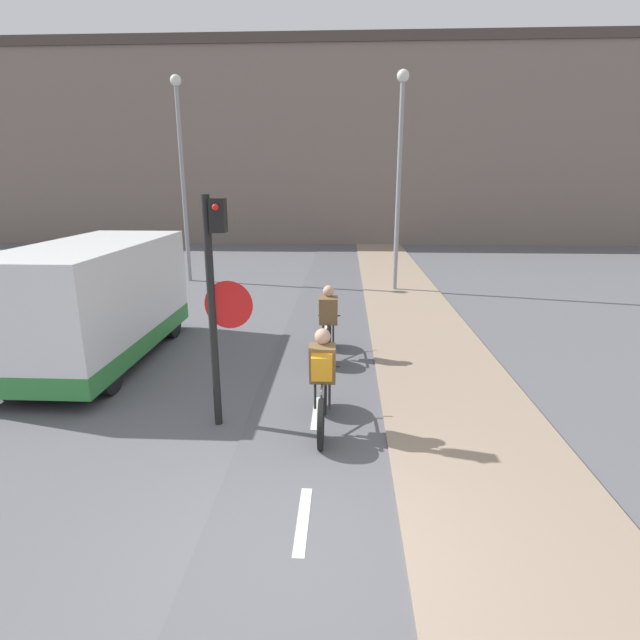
{
  "coord_description": "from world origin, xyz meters",
  "views": [
    {
      "loc": [
        0.4,
        -3.93,
        3.45
      ],
      "look_at": [
        0.0,
        4.04,
        1.2
      ],
      "focal_mm": 28.0,
      "sensor_mm": 36.0,
      "label": 1
    }
  ],
  "objects_px": {
    "street_lamp_sidewalk": "(400,160)",
    "cyclist_near": "(322,384)",
    "traffic_light_pole": "(217,289)",
    "street_lamp_far": "(181,159)",
    "cyclist_far": "(328,326)",
    "van": "(97,304)"
  },
  "relations": [
    {
      "from": "street_lamp_far",
      "to": "cyclist_far",
      "type": "xyz_separation_m",
      "value": [
        5.18,
        -7.74,
        -3.43
      ]
    },
    {
      "from": "street_lamp_sidewalk",
      "to": "van",
      "type": "relative_size",
      "value": 1.36
    },
    {
      "from": "street_lamp_far",
      "to": "street_lamp_sidewalk",
      "type": "relative_size",
      "value": 1.03
    },
    {
      "from": "traffic_light_pole",
      "to": "cyclist_far",
      "type": "bearing_deg",
      "value": 63.7
    },
    {
      "from": "traffic_light_pole",
      "to": "street_lamp_sidewalk",
      "type": "relative_size",
      "value": 0.5
    },
    {
      "from": "street_lamp_sidewalk",
      "to": "cyclist_near",
      "type": "xyz_separation_m",
      "value": [
        -1.9,
        -9.47,
        -3.3
      ]
    },
    {
      "from": "street_lamp_sidewalk",
      "to": "cyclist_near",
      "type": "bearing_deg",
      "value": -101.33
    },
    {
      "from": "cyclist_far",
      "to": "street_lamp_sidewalk",
      "type": "bearing_deg",
      "value": 73.44
    },
    {
      "from": "street_lamp_far",
      "to": "cyclist_near",
      "type": "bearing_deg",
      "value": -64.18
    },
    {
      "from": "street_lamp_sidewalk",
      "to": "van",
      "type": "height_order",
      "value": "street_lamp_sidewalk"
    },
    {
      "from": "street_lamp_far",
      "to": "cyclist_far",
      "type": "distance_m",
      "value": 9.93
    },
    {
      "from": "traffic_light_pole",
      "to": "van",
      "type": "bearing_deg",
      "value": 140.09
    },
    {
      "from": "traffic_light_pole",
      "to": "cyclist_near",
      "type": "relative_size",
      "value": 1.91
    },
    {
      "from": "traffic_light_pole",
      "to": "cyclist_far",
      "type": "relative_size",
      "value": 1.95
    },
    {
      "from": "traffic_light_pole",
      "to": "van",
      "type": "xyz_separation_m",
      "value": [
        -3.02,
        2.53,
        -0.88
      ]
    },
    {
      "from": "cyclist_near",
      "to": "cyclist_far",
      "type": "xyz_separation_m",
      "value": [
        -0.02,
        3.02,
        -0.05
      ]
    },
    {
      "from": "van",
      "to": "cyclist_near",
      "type": "bearing_deg",
      "value": -30.75
    },
    {
      "from": "street_lamp_far",
      "to": "van",
      "type": "distance_m",
      "value": 8.65
    },
    {
      "from": "traffic_light_pole",
      "to": "street_lamp_sidewalk",
      "type": "xyz_separation_m",
      "value": [
        3.35,
        9.34,
        1.99
      ]
    },
    {
      "from": "traffic_light_pole",
      "to": "cyclist_near",
      "type": "height_order",
      "value": "traffic_light_pole"
    },
    {
      "from": "cyclist_near",
      "to": "cyclist_far",
      "type": "distance_m",
      "value": 3.02
    },
    {
      "from": "traffic_light_pole",
      "to": "cyclist_far",
      "type": "height_order",
      "value": "traffic_light_pole"
    }
  ]
}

